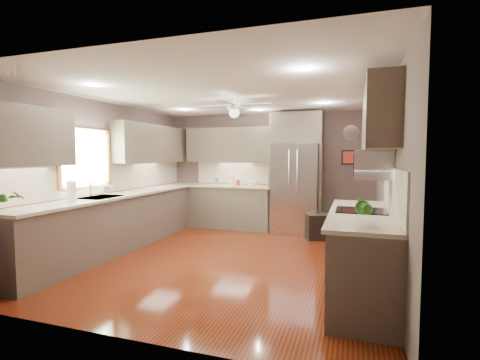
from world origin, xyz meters
The scene contains 27 objects.
floor centered at (0.00, 0.00, 0.00)m, with size 5.00×5.00×0.00m, color #4E120A.
ceiling centered at (0.00, 0.00, 2.50)m, with size 5.00×5.00×0.00m, color white.
wall_back centered at (0.00, 2.50, 1.25)m, with size 4.50×4.50×0.00m, color brown.
wall_front centered at (0.00, -2.50, 1.25)m, with size 4.50×4.50×0.00m, color brown.
wall_left centered at (-2.25, 0.00, 1.25)m, with size 5.00×5.00×0.00m, color brown.
wall_right centered at (2.25, 0.00, 1.25)m, with size 5.00×5.00×0.00m, color brown.
canister_b centered at (-1.08, 2.23, 1.01)m, with size 0.09×0.09×0.14m, color silver.
canister_c centered at (-0.74, 2.24, 1.03)m, with size 0.12×0.12×0.20m, color beige.
canister_d centered at (-0.58, 2.21, 1.00)m, with size 0.08×0.08×0.12m, color maroon.
soap_bottle centered at (-2.07, -0.19, 1.04)m, with size 0.09×0.09×0.21m, color white.
potted_plant_left centered at (-1.94, -1.99, 1.10)m, with size 0.17×0.12×0.33m, color #255F1B.
potted_plant_right centered at (1.91, -1.51, 1.10)m, with size 0.18×0.14×0.32m, color #255F1B.
bowl centered at (-0.23, 2.17, 0.96)m, with size 0.20×0.20×0.05m, color beige.
left_run centered at (-1.95, 0.15, 0.48)m, with size 0.65×4.70×1.45m.
back_run centered at (-0.72, 2.20, 0.48)m, with size 1.85×0.65×1.45m.
uppers centered at (-0.74, 0.71, 1.87)m, with size 4.50×4.70×0.95m.
window centered at (-2.22, -0.50, 1.55)m, with size 0.05×1.12×0.92m.
sink centered at (-1.93, -0.50, 0.91)m, with size 0.50×0.70×0.32m.
refrigerator centered at (0.70, 2.16, 1.19)m, with size 1.06×0.75×2.45m.
right_run centered at (1.93, -0.80, 0.48)m, with size 0.70×2.20×1.45m.
microwave centered at (2.03, -0.55, 1.48)m, with size 0.43×0.55×0.34m.
ceiling_fan centered at (0.00, 0.30, 2.33)m, with size 1.18×1.18×0.32m.
recessed_lights centered at (-0.04, 0.40, 2.49)m, with size 2.84×3.14×0.01m.
wall_clock centered at (1.75, 2.48, 2.05)m, with size 0.30×0.03×0.30m.
framed_print centered at (1.75, 2.48, 1.55)m, with size 0.36×0.03×0.30m.
stool centered at (1.18, 1.75, 0.24)m, with size 0.58×0.58×0.50m.
paper_towel centered at (-1.95, -1.07, 1.08)m, with size 0.13×0.13×0.31m.
Camera 1 is at (1.82, -4.95, 1.58)m, focal length 26.00 mm.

